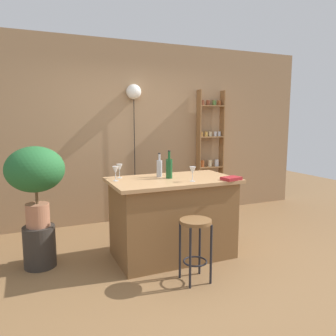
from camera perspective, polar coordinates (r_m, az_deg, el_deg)
name	(u,v)px	position (r m, az deg, el deg)	size (l,w,h in m)	color
ground	(183,265)	(3.86, 2.67, -16.32)	(12.00, 12.00, 0.00)	brown
back_wall	(130,133)	(5.33, -6.52, 6.09)	(6.40, 0.10, 2.80)	#997551
kitchen_counter	(173,217)	(3.94, 0.78, -8.45)	(1.45, 0.83, 0.93)	brown
bar_stool	(195,236)	(3.35, 4.74, -11.57)	(0.32, 0.32, 0.64)	black
spice_shelf	(210,153)	(5.78, 7.25, 2.63)	(0.48, 0.15, 2.09)	olive
plant_stool	(40,246)	(3.99, -21.20, -12.46)	(0.34, 0.34, 0.46)	#2D2823
potted_plant	(35,173)	(3.79, -21.86, -0.85)	(0.61, 0.55, 0.87)	#A86B4C
bottle_olive_oil	(159,168)	(3.93, -1.50, 0.01)	(0.07, 0.07, 0.29)	#B2B2B7
bottle_sauce_amber	(169,168)	(3.84, 0.20, 0.04)	(0.08, 0.08, 0.33)	#194C23
wine_glass_left	(193,171)	(3.66, 4.25, -0.50)	(0.07, 0.07, 0.16)	silver
wine_glass_center	(115,171)	(3.72, -9.02, -0.43)	(0.07, 0.07, 0.16)	silver
wine_glass_right	(119,168)	(3.90, -8.35, 0.00)	(0.07, 0.07, 0.16)	silver
cookbook	(231,178)	(3.81, 10.82, -1.77)	(0.21, 0.15, 0.04)	maroon
pendant_globe_light	(134,93)	(5.24, -5.91, 12.66)	(0.23, 0.23, 2.14)	black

